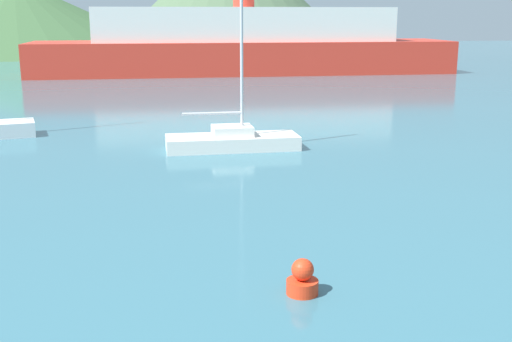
# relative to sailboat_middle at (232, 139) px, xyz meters

# --- Properties ---
(sailboat_middle) EXTENTS (5.21, 1.90, 6.99)m
(sailboat_middle) POSITION_rel_sailboat_middle_xyz_m (0.00, 0.00, 0.00)
(sailboat_middle) COLOR white
(sailboat_middle) RESTS_ON ground_plane
(ferry_distant) EXTENTS (37.07, 7.54, 7.36)m
(ferry_distant) POSITION_rel_sailboat_middle_xyz_m (4.94, 33.00, 2.14)
(ferry_distant) COLOR red
(ferry_distant) RESTS_ON ground_plane
(buoy_marker) EXTENTS (0.61, 0.61, 0.70)m
(buoy_marker) POSITION_rel_sailboat_middle_xyz_m (-0.27, -13.56, -0.10)
(buoy_marker) COLOR red
(buoy_marker) RESTS_ON ground_plane
(hill_west) EXTENTS (43.98, 43.98, 10.08)m
(hill_west) POSITION_rel_sailboat_middle_xyz_m (-22.23, 72.94, 4.65)
(hill_west) COLOR #3D6038
(hill_west) RESTS_ON ground_plane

